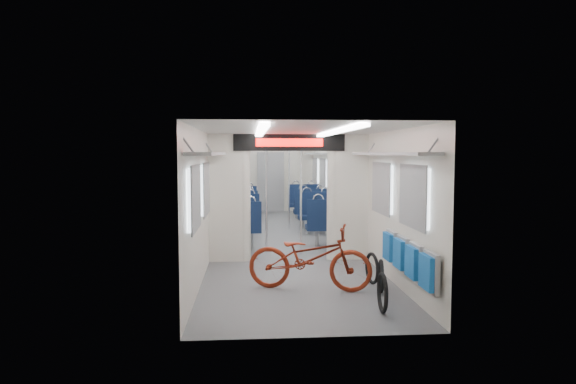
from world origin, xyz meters
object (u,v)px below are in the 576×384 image
object	(u,v)px
flip_bench	(407,258)
stanchion_near_left	(266,194)
seat_bay_near_right	(322,215)
bike_hoop_b	(381,278)
stanchion_far_right	(289,185)
stanchion_near_right	(301,195)
stanchion_far_left	(266,184)
bicycle	(309,257)
bike_hoop_c	(372,270)
seat_bay_far_left	(242,203)
seat_bay_near_left	(240,217)
bike_hoop_a	(382,295)
seat_bay_far_right	(307,203)

from	to	relation	value
flip_bench	stanchion_near_left	size ratio (longest dim) A/B	0.90
flip_bench	seat_bay_near_right	distance (m)	4.98
bike_hoop_b	stanchion_far_right	xyz separation A→B (m)	(-0.81, 6.20, 0.94)
bike_hoop_b	stanchion_near_right	distance (m)	3.08
bike_hoop_b	stanchion_far_left	world-z (taller)	stanchion_far_left
stanchion_near_right	bicycle	bearing A→B (deg)	-93.03
seat_bay_near_right	stanchion_far_left	distance (m)	2.29
bike_hoop_c	seat_bay_far_left	xyz separation A→B (m)	(-2.04, 7.26, 0.32)
seat_bay_near_left	stanchion_far_right	distance (m)	2.34
bike_hoop_a	stanchion_far_right	xyz separation A→B (m)	(-0.59, 7.09, 0.92)
bike_hoop_b	seat_bay_near_right	bearing A→B (deg)	92.27
seat_bay_near_right	seat_bay_far_left	world-z (taller)	seat_bay_near_right
seat_bay_far_left	stanchion_far_left	size ratio (longest dim) A/B	0.86
seat_bay_far_right	stanchion_near_left	xyz separation A→B (m)	(-1.32, -4.40, 0.59)
seat_bay_far_right	stanchion_far_left	world-z (taller)	stanchion_far_left
flip_bench	seat_bay_far_right	distance (m)	7.93
flip_bench	bike_hoop_b	distance (m)	0.60
bike_hoop_b	seat_bay_near_left	bearing A→B (deg)	115.40
flip_bench	stanchion_near_right	xyz separation A→B (m)	(-1.09, 3.22, 0.57)
stanchion_far_left	bike_hoop_b	bearing A→B (deg)	-77.63
bike_hoop_b	seat_bay_far_right	size ratio (longest dim) A/B	0.22
bike_hoop_b	stanchion_far_left	distance (m)	6.60
bike_hoop_c	seat_bay_near_right	distance (m)	4.07
flip_bench	stanchion_near_right	size ratio (longest dim) A/B	0.90
bicycle	stanchion_far_left	size ratio (longest dim) A/B	0.78
bicycle	seat_bay_near_right	xyz separation A→B (m)	(0.80, 4.30, 0.08)
stanchion_near_left	bike_hoop_c	bearing A→B (deg)	-60.35
bike_hoop_b	seat_bay_near_right	xyz separation A→B (m)	(-0.18, 4.54, 0.34)
bike_hoop_b	seat_bay_far_right	world-z (taller)	seat_bay_far_right
flip_bench	bike_hoop_a	world-z (taller)	flip_bench
bicycle	stanchion_far_right	xyz separation A→B (m)	(0.17, 5.96, 0.68)
bike_hoop_a	stanchion_far_left	xyz separation A→B (m)	(-1.18, 7.27, 0.92)
bicycle	bike_hoop_c	bearing A→B (deg)	-60.37
bike_hoop_a	bike_hoop_c	distance (m)	1.39
bike_hoop_b	bike_hoop_a	bearing A→B (deg)	-103.58
seat_bay_far_right	stanchion_far_left	xyz separation A→B (m)	(-1.22, -1.13, 0.59)
flip_bench	seat_bay_far_left	bearing A→B (deg)	105.67
flip_bench	stanchion_far_right	distance (m)	6.72
bicycle	seat_bay_near_right	world-z (taller)	seat_bay_near_right
bike_hoop_c	stanchion_near_right	world-z (taller)	stanchion_near_right
seat_bay_far_left	bicycle	bearing A→B (deg)	-81.90
bike_hoop_a	seat_bay_far_left	xyz separation A→B (m)	(-1.83, 8.63, 0.30)
bike_hoop_b	seat_bay_far_left	world-z (taller)	seat_bay_far_left
seat_bay_near_right	flip_bench	bearing A→B (deg)	-85.17
bike_hoop_b	stanchion_far_right	world-z (taller)	stanchion_far_right
bike_hoop_b	stanchion_near_left	world-z (taller)	stanchion_near_left
bicycle	seat_bay_far_left	size ratio (longest dim) A/B	0.90
seat_bay_near_right	stanchion_far_left	world-z (taller)	stanchion_far_left
bike_hoop_a	seat_bay_near_right	size ratio (longest dim) A/B	0.23
bike_hoop_a	stanchion_far_left	size ratio (longest dim) A/B	0.22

